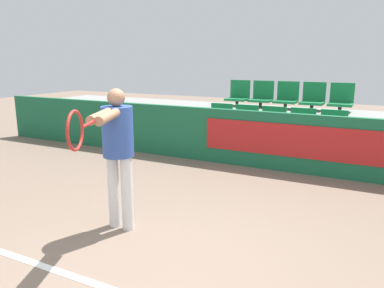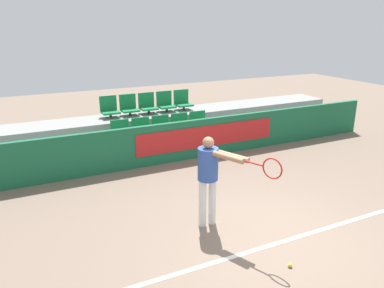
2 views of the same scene
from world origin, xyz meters
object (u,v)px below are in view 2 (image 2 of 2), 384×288
object	(u,v)px
stadium_chair_0	(121,134)
tennis_player	(211,172)
stadium_chair_2	(162,128)
stadium_chair_7	(148,105)
stadium_chair_5	(109,109)
stadium_chair_4	(199,124)
stadium_chair_9	(183,101)
stadium_chair_6	(129,107)
stadium_chair_3	(181,126)
stadium_chair_1	(142,131)
stadium_chair_8	(166,103)
tennis_ball	(290,265)

from	to	relation	value
stadium_chair_0	tennis_player	world-z (taller)	tennis_player
stadium_chair_2	stadium_chair_7	bearing A→B (deg)	90.00
stadium_chair_2	stadium_chair_5	distance (m)	1.61
stadium_chair_0	stadium_chair_4	xyz separation A→B (m)	(2.20, 0.00, 0.00)
stadium_chair_9	tennis_player	world-z (taller)	tennis_player
stadium_chair_4	stadium_chair_6	xyz separation A→B (m)	(-1.65, 1.10, 0.42)
stadium_chair_3	stadium_chair_7	xyz separation A→B (m)	(-0.55, 1.10, 0.42)
stadium_chair_1	stadium_chair_5	distance (m)	1.30
stadium_chair_4	stadium_chair_9	xyz separation A→B (m)	(0.00, 1.10, 0.42)
stadium_chair_3	stadium_chair_9	world-z (taller)	stadium_chair_9
stadium_chair_3	stadium_chair_6	distance (m)	1.61
stadium_chair_9	stadium_chair_2	bearing A→B (deg)	-135.16
stadium_chair_1	stadium_chair_4	distance (m)	1.65
stadium_chair_2	tennis_player	distance (m)	3.98
stadium_chair_8	stadium_chair_4	bearing A→B (deg)	-63.30
stadium_chair_3	stadium_chair_6	size ratio (longest dim) A/B	1.00
stadium_chair_8	tennis_ball	distance (m)	6.65
stadium_chair_0	tennis_player	xyz separation A→B (m)	(0.44, -3.91, 0.33)
stadium_chair_0	stadium_chair_8	size ratio (longest dim) A/B	1.00
stadium_chair_8	tennis_ball	size ratio (longest dim) A/B	8.72
stadium_chair_9	tennis_player	xyz separation A→B (m)	(-1.76, -5.01, -0.09)
tennis_player	tennis_ball	distance (m)	1.86
stadium_chair_5	stadium_chair_6	world-z (taller)	same
stadium_chair_0	stadium_chair_3	xyz separation A→B (m)	(1.65, 0.00, 0.00)
stadium_chair_9	tennis_player	distance (m)	5.31
stadium_chair_2	stadium_chair_9	distance (m)	1.61
stadium_chair_4	stadium_chair_0	bearing A→B (deg)	180.00
stadium_chair_9	tennis_ball	world-z (taller)	stadium_chair_9
tennis_player	stadium_chair_3	bearing A→B (deg)	49.98
stadium_chair_0	tennis_ball	bearing A→B (deg)	-80.35
stadium_chair_8	stadium_chair_9	bearing A→B (deg)	0.00
stadium_chair_8	tennis_ball	world-z (taller)	stadium_chair_8
stadium_chair_6	stadium_chair_9	size ratio (longest dim) A/B	1.00
stadium_chair_5	tennis_player	world-z (taller)	tennis_player
stadium_chair_3	stadium_chair_5	xyz separation A→B (m)	(-1.65, 1.10, 0.42)
stadium_chair_4	stadium_chair_9	distance (m)	1.17
stadium_chair_0	stadium_chair_5	distance (m)	1.17
stadium_chair_0	stadium_chair_9	world-z (taller)	stadium_chair_9
stadium_chair_1	stadium_chair_3	world-z (taller)	same
stadium_chair_9	tennis_ball	size ratio (longest dim) A/B	8.72
stadium_chair_8	tennis_ball	bearing A→B (deg)	-96.38
stadium_chair_8	stadium_chair_9	world-z (taller)	same
stadium_chair_9	stadium_chair_6	bearing A→B (deg)	180.00
stadium_chair_2	stadium_chair_6	size ratio (longest dim) A/B	1.00
stadium_chair_1	stadium_chair_4	world-z (taller)	same
stadium_chair_2	stadium_chair_3	distance (m)	0.55
stadium_chair_6	stadium_chair_7	world-z (taller)	same
stadium_chair_0	stadium_chair_9	xyz separation A→B (m)	(2.20, 1.10, 0.42)
stadium_chair_1	stadium_chair_5	world-z (taller)	stadium_chair_5
stadium_chair_5	stadium_chair_9	world-z (taller)	same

